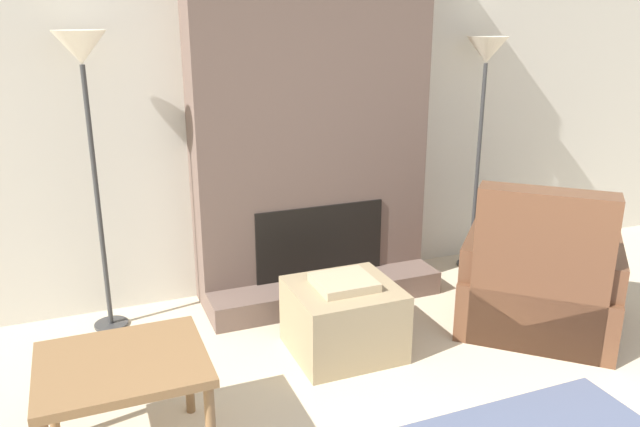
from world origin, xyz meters
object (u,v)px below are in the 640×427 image
ottoman (343,318)px  armchair (539,285)px  floor_lamp_left (83,73)px  side_table (123,373)px  floor_lamp_right (485,69)px

ottoman → armchair: armchair is taller
floor_lamp_left → ottoman: bearing=-33.9°
ottoman → side_table: side_table is taller
armchair → floor_lamp_left: size_ratio=0.72×
armchair → floor_lamp_left: 3.02m
armchair → floor_lamp_right: 1.63m
armchair → floor_lamp_left: bearing=20.9°
armchair → floor_lamp_left: floor_lamp_left is taller
side_table → floor_lamp_right: bearing=26.5°
side_table → floor_lamp_left: size_ratio=0.39×
side_table → floor_lamp_right: 3.26m
armchair → floor_lamp_right: floor_lamp_right is taller
armchair → side_table: 2.57m
side_table → floor_lamp_left: 1.79m
side_table → floor_lamp_right: (2.75, 1.37, 1.09)m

